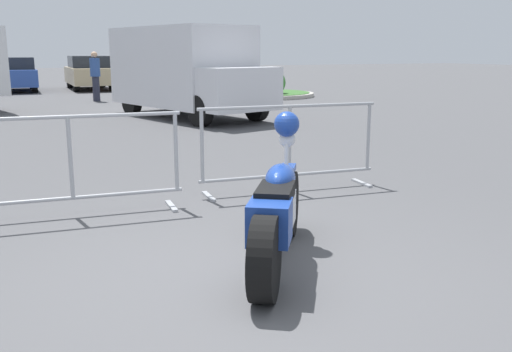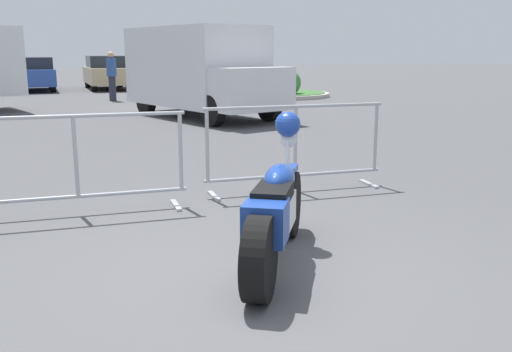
{
  "view_description": "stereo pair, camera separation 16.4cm",
  "coord_description": "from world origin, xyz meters",
  "px_view_note": "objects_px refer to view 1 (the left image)",
  "views": [
    {
      "loc": [
        -1.6,
        -3.73,
        1.7
      ],
      "look_at": [
        0.5,
        0.57,
        0.65
      ],
      "focal_mm": 40.0,
      "sensor_mm": 36.0,
      "label": 1
    },
    {
      "loc": [
        -1.45,
        -3.8,
        1.7
      ],
      "look_at": [
        0.5,
        0.57,
        0.65
      ],
      "focal_mm": 40.0,
      "sensor_mm": 36.0,
      "label": 2
    }
  ],
  "objects_px": {
    "crowd_barrier_near": "(71,165)",
    "parked_car_maroon": "(157,71)",
    "crowd_barrier_far": "(289,147)",
    "parked_car_tan": "(89,73)",
    "pedestrian": "(95,74)",
    "motorcycle": "(278,210)",
    "parked_car_blue": "(14,74)",
    "delivery_van": "(186,69)"
  },
  "relations": [
    {
      "from": "delivery_van",
      "to": "parked_car_tan",
      "type": "height_order",
      "value": "delivery_van"
    },
    {
      "from": "crowd_barrier_far",
      "to": "delivery_van",
      "type": "xyz_separation_m",
      "value": [
        1.55,
        8.29,
        0.69
      ]
    },
    {
      "from": "crowd_barrier_near",
      "to": "parked_car_maroon",
      "type": "bearing_deg",
      "value": 71.41
    },
    {
      "from": "parked_car_tan",
      "to": "parked_car_maroon",
      "type": "height_order",
      "value": "parked_car_maroon"
    },
    {
      "from": "crowd_barrier_far",
      "to": "pedestrian",
      "type": "relative_size",
      "value": 1.36
    },
    {
      "from": "parked_car_blue",
      "to": "motorcycle",
      "type": "bearing_deg",
      "value": -175.82
    },
    {
      "from": "parked_car_tan",
      "to": "delivery_van",
      "type": "bearing_deg",
      "value": -175.95
    },
    {
      "from": "motorcycle",
      "to": "crowd_barrier_far",
      "type": "bearing_deg",
      "value": 3.49
    },
    {
      "from": "parked_car_maroon",
      "to": "parked_car_blue",
      "type": "bearing_deg",
      "value": 90.93
    },
    {
      "from": "parked_car_blue",
      "to": "pedestrian",
      "type": "bearing_deg",
      "value": -159.12
    },
    {
      "from": "motorcycle",
      "to": "crowd_barrier_far",
      "type": "relative_size",
      "value": 0.79
    },
    {
      "from": "delivery_van",
      "to": "parked_car_maroon",
      "type": "height_order",
      "value": "delivery_van"
    },
    {
      "from": "parked_car_blue",
      "to": "parked_car_maroon",
      "type": "height_order",
      "value": "parked_car_maroon"
    },
    {
      "from": "parked_car_tan",
      "to": "pedestrian",
      "type": "relative_size",
      "value": 2.65
    },
    {
      "from": "motorcycle",
      "to": "pedestrian",
      "type": "xyz_separation_m",
      "value": [
        1.63,
        16.39,
        0.47
      ]
    },
    {
      "from": "motorcycle",
      "to": "pedestrian",
      "type": "distance_m",
      "value": 16.47
    },
    {
      "from": "crowd_barrier_near",
      "to": "pedestrian",
      "type": "bearing_deg",
      "value": 78.43
    },
    {
      "from": "motorcycle",
      "to": "delivery_van",
      "type": "height_order",
      "value": "delivery_van"
    },
    {
      "from": "crowd_barrier_near",
      "to": "delivery_van",
      "type": "distance_m",
      "value": 9.29
    },
    {
      "from": "crowd_barrier_near",
      "to": "crowd_barrier_far",
      "type": "relative_size",
      "value": 1.0
    },
    {
      "from": "crowd_barrier_far",
      "to": "parked_car_maroon",
      "type": "relative_size",
      "value": 0.51
    },
    {
      "from": "motorcycle",
      "to": "parked_car_blue",
      "type": "xyz_separation_m",
      "value": [
        -0.56,
        23.09,
        0.28
      ]
    },
    {
      "from": "delivery_van",
      "to": "pedestrian",
      "type": "bearing_deg",
      "value": 177.51
    },
    {
      "from": "motorcycle",
      "to": "parked_car_maroon",
      "type": "relative_size",
      "value": 0.4
    },
    {
      "from": "delivery_van",
      "to": "pedestrian",
      "type": "xyz_separation_m",
      "value": [
        -1.21,
        5.98,
        -0.32
      ]
    },
    {
      "from": "crowd_barrier_near",
      "to": "parked_car_maroon",
      "type": "distance_m",
      "value": 21.92
    },
    {
      "from": "parked_car_blue",
      "to": "pedestrian",
      "type": "relative_size",
      "value": 2.56
    },
    {
      "from": "crowd_barrier_far",
      "to": "delivery_van",
      "type": "distance_m",
      "value": 8.46
    },
    {
      "from": "parked_car_maroon",
      "to": "crowd_barrier_near",
      "type": "bearing_deg",
      "value": 164.19
    },
    {
      "from": "parked_car_blue",
      "to": "parked_car_maroon",
      "type": "distance_m",
      "value": 6.26
    },
    {
      "from": "motorcycle",
      "to": "delivery_van",
      "type": "xyz_separation_m",
      "value": [
        2.84,
        10.4,
        0.79
      ]
    },
    {
      "from": "parked_car_blue",
      "to": "parked_car_maroon",
      "type": "bearing_deg",
      "value": -89.07
    },
    {
      "from": "motorcycle",
      "to": "parked_car_maroon",
      "type": "xyz_separation_m",
      "value": [
        5.7,
        22.89,
        0.31
      ]
    },
    {
      "from": "parked_car_maroon",
      "to": "pedestrian",
      "type": "distance_m",
      "value": 7.67
    },
    {
      "from": "delivery_van",
      "to": "pedestrian",
      "type": "distance_m",
      "value": 6.11
    },
    {
      "from": "crowd_barrier_far",
      "to": "pedestrian",
      "type": "bearing_deg",
      "value": 88.65
    },
    {
      "from": "crowd_barrier_near",
      "to": "pedestrian",
      "type": "xyz_separation_m",
      "value": [
        2.92,
        14.27,
        0.36
      ]
    },
    {
      "from": "crowd_barrier_near",
      "to": "parked_car_blue",
      "type": "relative_size",
      "value": 0.53
    },
    {
      "from": "crowd_barrier_far",
      "to": "pedestrian",
      "type": "height_order",
      "value": "pedestrian"
    },
    {
      "from": "crowd_barrier_near",
      "to": "parked_car_blue",
      "type": "height_order",
      "value": "parked_car_blue"
    },
    {
      "from": "crowd_barrier_far",
      "to": "parked_car_tan",
      "type": "xyz_separation_m",
      "value": [
        1.27,
        20.76,
        0.2
      ]
    },
    {
      "from": "parked_car_maroon",
      "to": "pedestrian",
      "type": "relative_size",
      "value": 2.67
    }
  ]
}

